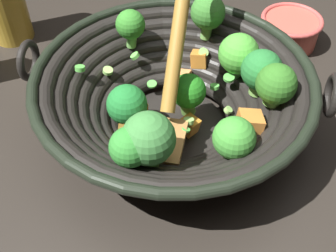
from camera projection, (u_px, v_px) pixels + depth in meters
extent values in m
plane|color=#28231E|center=(173.00, 129.00, 0.59)|extent=(4.00, 4.00, 0.00)
cylinder|color=black|center=(173.00, 127.00, 0.58)|extent=(0.14, 0.14, 0.01)
torus|color=black|center=(173.00, 119.00, 0.57)|extent=(0.19, 0.19, 0.02)
torus|color=black|center=(173.00, 114.00, 0.56)|extent=(0.22, 0.22, 0.02)
torus|color=black|center=(173.00, 108.00, 0.56)|extent=(0.24, 0.24, 0.02)
torus|color=black|center=(173.00, 102.00, 0.55)|extent=(0.27, 0.27, 0.02)
torus|color=black|center=(173.00, 96.00, 0.54)|extent=(0.29, 0.29, 0.02)
torus|color=black|center=(174.00, 90.00, 0.53)|extent=(0.32, 0.32, 0.02)
torus|color=black|center=(174.00, 84.00, 0.52)|extent=(0.34, 0.34, 0.02)
torus|color=black|center=(174.00, 77.00, 0.52)|extent=(0.36, 0.36, 0.01)
torus|color=black|center=(29.00, 60.00, 0.54)|extent=(0.05, 0.03, 0.05)
torus|color=black|center=(332.00, 95.00, 0.49)|extent=(0.05, 0.03, 0.05)
cylinder|color=#6BB33E|center=(132.00, 164.00, 0.46)|extent=(0.02, 0.02, 0.02)
sphere|color=#328931|center=(130.00, 147.00, 0.44)|extent=(0.04, 0.04, 0.04)
cylinder|color=#59A43C|center=(152.00, 151.00, 0.51)|extent=(0.02, 0.02, 0.02)
sphere|color=#3D7A2B|center=(151.00, 137.00, 0.49)|extent=(0.04, 0.04, 0.04)
cylinder|color=#568D47|center=(236.00, 73.00, 0.59)|extent=(0.02, 0.02, 0.02)
sphere|color=green|center=(239.00, 54.00, 0.56)|extent=(0.06, 0.06, 0.06)
cylinder|color=#67A24D|center=(132.00, 41.00, 0.60)|extent=(0.02, 0.02, 0.02)
sphere|color=#35832A|center=(130.00, 24.00, 0.58)|extent=(0.04, 0.04, 0.04)
cylinder|color=#80B753|center=(258.00, 88.00, 0.55)|extent=(0.03, 0.02, 0.02)
sphere|color=#267432|center=(262.00, 70.00, 0.53)|extent=(0.05, 0.05, 0.05)
cylinder|color=#6DB353|center=(129.00, 121.00, 0.56)|extent=(0.03, 0.03, 0.02)
sphere|color=#207730|center=(127.00, 105.00, 0.54)|extent=(0.05, 0.05, 0.05)
cylinder|color=#6EA341|center=(272.00, 100.00, 0.52)|extent=(0.03, 0.03, 0.02)
sphere|color=#327223|center=(276.00, 84.00, 0.50)|extent=(0.05, 0.05, 0.05)
cylinder|color=#608F45|center=(150.00, 158.00, 0.47)|extent=(0.03, 0.03, 0.02)
sphere|color=#3D833C|center=(148.00, 138.00, 0.44)|extent=(0.06, 0.06, 0.06)
cylinder|color=#579B45|center=(231.00, 154.00, 0.49)|extent=(0.02, 0.02, 0.02)
sphere|color=green|center=(234.00, 138.00, 0.47)|extent=(0.05, 0.05, 0.05)
cylinder|color=#609A3D|center=(189.00, 109.00, 0.56)|extent=(0.03, 0.03, 0.02)
sphere|color=#21761A|center=(190.00, 93.00, 0.54)|extent=(0.05, 0.05, 0.05)
cylinder|color=#679B4A|center=(206.00, 31.00, 0.61)|extent=(0.02, 0.02, 0.02)
sphere|color=#397C2E|center=(208.00, 12.00, 0.59)|extent=(0.05, 0.05, 0.05)
cube|color=orange|center=(135.00, 110.00, 0.56)|extent=(0.03, 0.03, 0.04)
cube|color=orange|center=(160.00, 160.00, 0.51)|extent=(0.04, 0.03, 0.03)
cube|color=#DF8B4C|center=(181.00, 80.00, 0.61)|extent=(0.04, 0.04, 0.03)
cube|color=orange|center=(189.00, 125.00, 0.55)|extent=(0.03, 0.03, 0.03)
cube|color=#C8792B|center=(200.00, 59.00, 0.61)|extent=(0.03, 0.03, 0.03)
cube|color=gold|center=(132.00, 122.00, 0.54)|extent=(0.04, 0.04, 0.03)
cube|color=#CC7931|center=(249.00, 124.00, 0.50)|extent=(0.04, 0.04, 0.03)
cylinder|color=#56B247|center=(80.00, 68.00, 0.55)|extent=(0.02, 0.02, 0.01)
cylinder|color=#6BC651|center=(135.00, 56.00, 0.59)|extent=(0.02, 0.02, 0.01)
cylinder|color=#56B247|center=(187.00, 129.00, 0.52)|extent=(0.01, 0.01, 0.01)
cylinder|color=#56B247|center=(215.00, 87.00, 0.57)|extent=(0.02, 0.02, 0.01)
cylinder|color=#99D166|center=(228.00, 110.00, 0.56)|extent=(0.01, 0.02, 0.01)
cylinder|color=#56B247|center=(152.00, 84.00, 0.61)|extent=(0.02, 0.02, 0.01)
cylinder|color=#99D166|center=(108.00, 71.00, 0.58)|extent=(0.02, 0.02, 0.01)
cylinder|color=#56B247|center=(229.00, 78.00, 0.57)|extent=(0.02, 0.02, 0.01)
cylinder|color=#99D166|center=(189.00, 121.00, 0.53)|extent=(0.02, 0.02, 0.01)
cylinder|color=#99D166|center=(203.00, 52.00, 0.60)|extent=(0.02, 0.02, 0.01)
cube|color=#9E6B38|center=(163.00, 141.00, 0.51)|extent=(0.09, 0.08, 0.01)
cylinder|color=#A3732E|center=(180.00, 19.00, 0.50)|extent=(0.16, 0.10, 0.17)
cylinder|color=#D15647|center=(289.00, 31.00, 0.71)|extent=(0.09, 0.09, 0.05)
torus|color=#CA4F48|center=(292.00, 20.00, 0.69)|extent=(0.10, 0.10, 0.01)
cylinder|color=#56B247|center=(285.00, 27.00, 0.71)|extent=(0.02, 0.02, 0.01)
cylinder|color=#99D166|center=(283.00, 39.00, 0.69)|extent=(0.01, 0.01, 0.00)
cylinder|color=#99D166|center=(287.00, 24.00, 0.72)|extent=(0.01, 0.01, 0.01)
cylinder|color=#6BC651|center=(279.00, 24.00, 0.72)|extent=(0.01, 0.01, 0.01)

